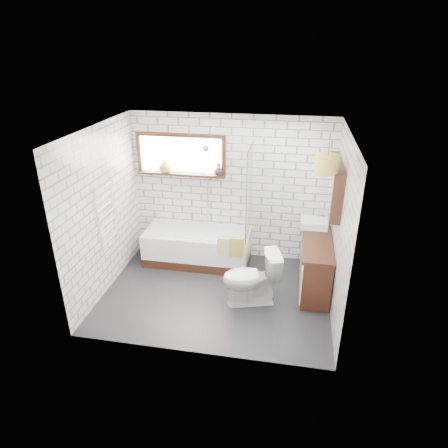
% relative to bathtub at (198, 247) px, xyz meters
% --- Properties ---
extents(floor, '(3.40, 2.60, 0.01)m').
position_rel_bathtub_xyz_m(floor, '(0.51, -0.91, -0.29)').
color(floor, black).
rests_on(floor, ground).
extents(ceiling, '(3.40, 2.60, 0.01)m').
position_rel_bathtub_xyz_m(ceiling, '(0.51, -0.91, 2.22)').
color(ceiling, white).
rests_on(ceiling, ground).
extents(wall_back, '(3.40, 0.01, 2.50)m').
position_rel_bathtub_xyz_m(wall_back, '(0.51, 0.40, 0.96)').
color(wall_back, white).
rests_on(wall_back, ground).
extents(wall_front, '(3.40, 0.01, 2.50)m').
position_rel_bathtub_xyz_m(wall_front, '(0.51, -2.21, 0.96)').
color(wall_front, white).
rests_on(wall_front, ground).
extents(wall_left, '(0.01, 2.60, 2.50)m').
position_rel_bathtub_xyz_m(wall_left, '(-1.19, -0.91, 0.96)').
color(wall_left, white).
rests_on(wall_left, ground).
extents(wall_right, '(0.01, 2.60, 2.50)m').
position_rel_bathtub_xyz_m(wall_right, '(2.22, -0.91, 0.96)').
color(wall_right, white).
rests_on(wall_right, ground).
extents(window, '(1.52, 0.16, 0.68)m').
position_rel_bathtub_xyz_m(window, '(-0.34, 0.35, 1.51)').
color(window, black).
rests_on(window, wall_back).
extents(towel_radiator, '(0.06, 0.52, 1.00)m').
position_rel_bathtub_xyz_m(towel_radiator, '(-1.15, -0.91, 0.91)').
color(towel_radiator, white).
rests_on(towel_radiator, wall_left).
extents(mirror_cabinet, '(0.16, 1.20, 0.70)m').
position_rel_bathtub_xyz_m(mirror_cabinet, '(2.13, -0.31, 1.36)').
color(mirror_cabinet, black).
rests_on(mirror_cabinet, wall_right).
extents(shower_riser, '(0.02, 0.02, 1.30)m').
position_rel_bathtub_xyz_m(shower_riser, '(0.11, 0.35, 1.06)').
color(shower_riser, silver).
rests_on(shower_riser, wall_back).
extents(bathtub, '(1.79, 0.79, 0.58)m').
position_rel_bathtub_xyz_m(bathtub, '(0.00, 0.00, 0.00)').
color(bathtub, white).
rests_on(bathtub, floor).
extents(shower_screen, '(0.02, 0.72, 1.50)m').
position_rel_bathtub_xyz_m(shower_screen, '(0.87, 0.00, 1.04)').
color(shower_screen, white).
rests_on(shower_screen, bathtub).
extents(towel_green, '(0.23, 0.06, 0.32)m').
position_rel_bathtub_xyz_m(towel_green, '(0.74, -0.39, 0.27)').
color(towel_green, olive).
rests_on(towel_green, bathtub).
extents(towel_beige, '(0.22, 0.05, 0.28)m').
position_rel_bathtub_xyz_m(towel_beige, '(0.53, -0.39, 0.27)').
color(towel_beige, tan).
rests_on(towel_beige, bathtub).
extents(vanity, '(0.45, 1.40, 0.80)m').
position_rel_bathtub_xyz_m(vanity, '(1.99, -0.41, 0.11)').
color(vanity, black).
rests_on(vanity, floor).
extents(basin, '(0.43, 0.37, 0.12)m').
position_rel_bathtub_xyz_m(basin, '(1.93, 0.09, 0.57)').
color(basin, white).
rests_on(basin, vanity).
extents(tap, '(0.03, 0.03, 0.14)m').
position_rel_bathtub_xyz_m(tap, '(2.09, 0.09, 0.63)').
color(tap, silver).
rests_on(tap, vanity).
extents(toilet, '(0.68, 0.91, 0.83)m').
position_rel_bathtub_xyz_m(toilet, '(1.05, -1.03, 0.13)').
color(toilet, white).
rests_on(toilet, floor).
extents(vase_olive, '(0.27, 0.27, 0.22)m').
position_rel_bathtub_xyz_m(vase_olive, '(-0.62, 0.32, 1.30)').
color(vase_olive, olive).
rests_on(vase_olive, window).
extents(vase_dark, '(0.20, 0.20, 0.17)m').
position_rel_bathtub_xyz_m(vase_dark, '(0.31, 0.32, 1.28)').
color(vase_dark, black).
rests_on(vase_dark, window).
extents(bottle, '(0.09, 0.09, 0.21)m').
position_rel_bathtub_xyz_m(bottle, '(0.31, 0.32, 1.30)').
color(bottle, olive).
rests_on(bottle, window).
extents(pendant, '(0.32, 0.32, 0.23)m').
position_rel_bathtub_xyz_m(pendant, '(1.96, -0.78, 1.81)').
color(pendant, olive).
rests_on(pendant, ceiling).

